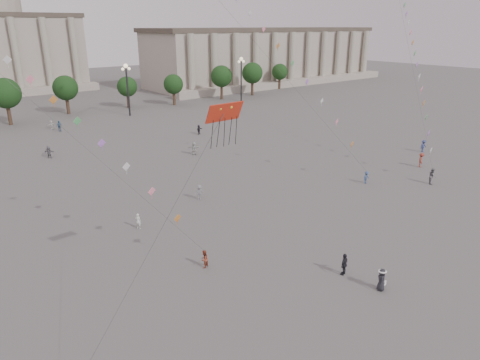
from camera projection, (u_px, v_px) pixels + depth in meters
ground at (356, 299)px, 29.97m from camera, size 360.00×360.00×0.00m
hall_east at (268, 56)px, 140.00m from camera, size 84.00×26.22×17.20m
tree_row at (41, 92)px, 85.77m from camera, size 137.12×5.12×8.00m
lamp_post_mid_east at (127, 80)px, 87.89m from camera, size 2.00×0.90×10.65m
lamp_post_far_east at (241, 71)px, 105.30m from camera, size 2.00×0.90×10.65m
person_crowd_0 at (59, 126)px, 76.75m from camera, size 1.22×0.84×1.93m
person_crowd_4 at (51, 125)px, 78.51m from camera, size 1.50×1.12×1.57m
person_crowd_6 at (199, 192)px, 46.68m from camera, size 1.23×0.92×1.70m
person_crowd_7 at (194, 148)px, 62.95m from camera, size 1.84×1.32×1.92m
person_crowd_8 at (421, 160)px, 57.41m from camera, size 1.45×1.32×1.95m
person_crowd_9 at (199, 130)px, 74.71m from camera, size 1.59×1.09×1.65m
person_crowd_12 at (49, 152)px, 61.38m from camera, size 1.53×1.32×1.67m
person_crowd_13 at (138, 221)px, 40.07m from camera, size 0.63×0.67×1.54m
person_crowd_14 at (423, 146)px, 64.23m from camera, size 1.28×0.85×1.86m
person_crowd_16 at (48, 151)px, 62.56m from camera, size 0.93×0.61×1.48m
tourist_4 at (344, 264)px, 32.60m from camera, size 1.14×0.73×1.80m
kite_flyer_0 at (204, 259)px, 33.62m from camera, size 0.91×0.84×1.49m
kite_flyer_1 at (366, 177)px, 51.52m from camera, size 1.02×0.63×1.52m
kite_flyer_2 at (432, 176)px, 51.36m from camera, size 1.18×1.15×1.92m
hat_person at (382, 279)px, 30.69m from camera, size 0.99×0.95×1.71m
dragon_kite at (223, 127)px, 22.71m from camera, size 5.80×0.59×15.36m
kite_train_east at (403, 5)px, 65.63m from camera, size 29.42×30.81×55.93m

